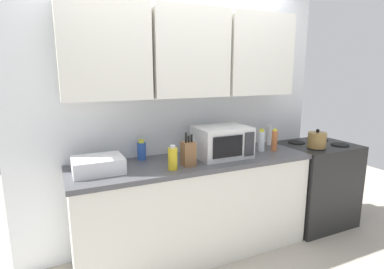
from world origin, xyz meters
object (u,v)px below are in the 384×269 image
bottle_clear_tall (261,141)px  bottle_blue_cleaner (142,150)px  bottle_yellow_mustard (173,158)px  dish_rack (98,165)px  knife_block (188,153)px  stove_range (314,183)px  bottle_spice_jar (274,140)px  bottle_red_sauce (242,141)px  kettle (317,140)px  microwave (222,142)px  bottle_white_jar (269,135)px

bottle_clear_tall → bottle_blue_cleaner: bottle_clear_tall is taller
bottle_clear_tall → bottle_yellow_mustard: (-1.00, -0.18, -0.01)m
dish_rack → bottle_clear_tall: (1.55, 0.00, 0.04)m
knife_block → stove_range: bearing=3.9°
knife_block → bottle_yellow_mustard: (-0.16, -0.05, -0.01)m
bottle_spice_jar → bottle_red_sauce: (-0.22, 0.24, -0.03)m
kettle → knife_block: bearing=178.8°
kettle → bottle_yellow_mustard: (-1.57, -0.02, 0.00)m
kettle → bottle_red_sauce: (-0.67, 0.36, -0.02)m
microwave → bottle_yellow_mustard: (-0.55, -0.17, -0.05)m
bottle_spice_jar → bottle_yellow_mustard: bearing=-173.0°
bottle_blue_cleaner → bottle_white_jar: (1.40, -0.01, 0.02)m
bottle_spice_jar → bottle_yellow_mustard: bottle_spice_jar is taller
bottle_clear_tall → bottle_spice_jar: size_ratio=1.00×
dish_rack → knife_block: bearing=-10.3°
kettle → stove_range: bearing=39.5°
dish_rack → bottle_white_jar: (1.80, 0.19, 0.04)m
bottle_yellow_mustard → knife_block: bearing=18.2°
kettle → microwave: 1.04m
bottle_spice_jar → bottle_red_sauce: bearing=133.4°
bottle_clear_tall → bottle_spice_jar: same height
bottle_blue_cleaner → bottle_spice_jar: bearing=-10.8°
kettle → bottle_clear_tall: 0.59m
bottle_blue_cleaner → bottle_yellow_mustard: bearing=-69.0°
microwave → bottle_blue_cleaner: size_ratio=2.64×
dish_rack → bottle_white_jar: size_ratio=1.77×
bottle_spice_jar → dish_rack: bearing=178.6°
dish_rack → bottle_spice_jar: bearing=-1.4°
kettle → dish_rack: bearing=175.7°
microwave → bottle_blue_cleaner: 0.73m
dish_rack → bottle_spice_jar: (1.68, -0.04, 0.05)m
knife_block → bottle_blue_cleaner: bearing=132.8°
bottle_blue_cleaner → bottle_yellow_mustard: size_ratio=0.91×
bottle_clear_tall → bottle_red_sauce: 0.22m
microwave → dish_rack: bearing=179.3°
dish_rack → bottle_clear_tall: bearing=0.1°
bottle_red_sauce → bottle_clear_tall: bearing=-62.5°
stove_range → bottle_white_jar: size_ratio=4.25×
bottle_blue_cleaner → bottle_spice_jar: 1.30m
dish_rack → bottle_spice_jar: 1.68m
dish_rack → bottle_white_jar: bottle_white_jar is taller
microwave → bottle_clear_tall: size_ratio=2.18×
kettle → bottle_red_sauce: 0.76m
bottle_blue_cleaner → bottle_red_sauce: (1.05, -0.01, -0.01)m
bottle_clear_tall → bottle_yellow_mustard: size_ratio=1.10×
kettle → knife_block: (-1.41, 0.03, 0.01)m
stove_range → bottle_yellow_mustard: bearing=-174.7°
bottle_blue_cleaner → kettle: bearing=-11.9°
kettle → microwave: bearing=171.8°
stove_range → bottle_yellow_mustard: size_ratio=4.54×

